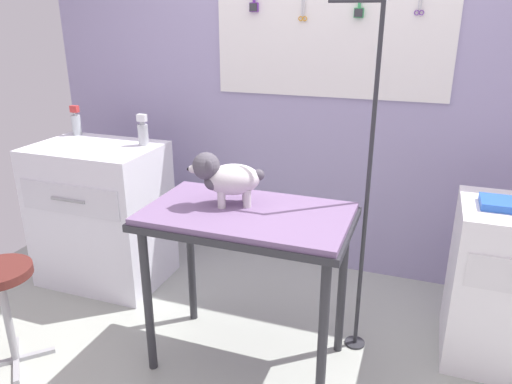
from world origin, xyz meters
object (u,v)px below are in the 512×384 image
Objects in this scene: grooming_arm at (365,203)px; counter_left at (102,214)px; grooming_table at (247,229)px; dog at (225,177)px; stool at (1,287)px; pump_bottle_white at (76,123)px.

grooming_arm is 1.76m from counter_left.
dog is at bearing 163.30° from grooming_table.
counter_left is (-1.21, 0.47, -0.28)m from grooming_table.
counter_left reaches higher than stool.
grooming_arm is at bearing -10.44° from pump_bottle_white.
pump_bottle_white is (-0.30, 0.21, 0.55)m from counter_left.
dog is at bearing 25.30° from stool.
dog is 1.53m from pump_bottle_white.
dog is 1.28m from counter_left.
dog is at bearing -21.64° from counter_left.
dog is 0.64× the size of stool.
pump_bottle_white reaches higher than grooming_table.
grooming_arm is 0.70m from dog.
stool is (-1.64, -0.75, -0.39)m from grooming_arm.
grooming_arm is 5.03× the size of dog.
grooming_table reaches higher than stool.
grooming_arm is 8.90× the size of pump_bottle_white.
pump_bottle_white reaches higher than stool.
grooming_table is 1.06× the size of counter_left.
pump_bottle_white is (-1.38, 0.65, 0.04)m from dog.
dog is 0.38× the size of counter_left.
dog is (-0.12, 0.04, 0.23)m from grooming_table.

